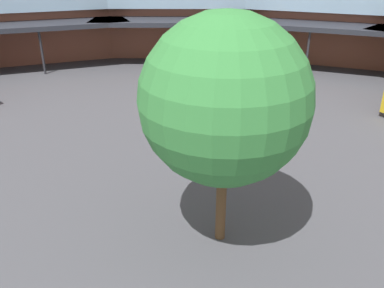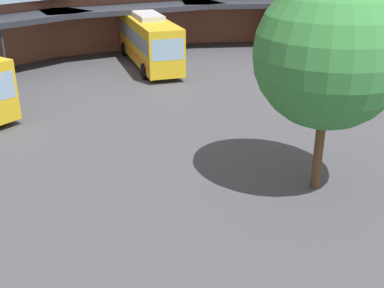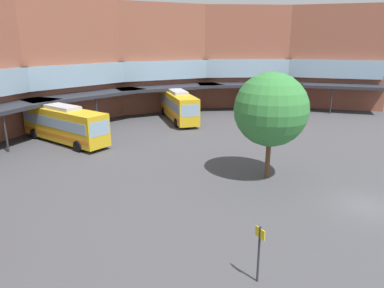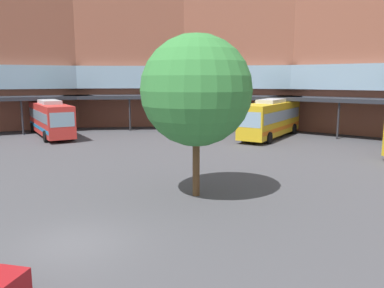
% 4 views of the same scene
% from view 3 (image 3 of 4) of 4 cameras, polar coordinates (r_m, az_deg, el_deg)
% --- Properties ---
extents(ground_plane, '(124.90, 124.90, 0.00)m').
position_cam_3_polar(ground_plane, '(25.59, 26.32, -8.99)').
color(ground_plane, '#47474C').
extents(station_building, '(81.97, 40.14, 15.16)m').
position_cam_3_polar(station_building, '(35.70, -16.83, 11.06)').
color(station_building, '#93543F').
rests_on(station_building, ground).
extents(bus_0, '(9.75, 8.72, 3.94)m').
position_cam_3_polar(bus_0, '(50.98, 12.90, 6.74)').
color(bus_0, red).
rests_on(bus_0, ground).
extents(bus_1, '(9.41, 10.16, 3.94)m').
position_cam_3_polar(bus_1, '(46.65, -2.22, 6.26)').
color(bus_1, gold).
rests_on(bus_1, ground).
extents(bus_3, '(3.54, 11.44, 3.87)m').
position_cam_3_polar(bus_3, '(38.58, -19.90, 3.06)').
color(bus_3, gold).
rests_on(bus_3, ground).
extents(plaza_tree, '(5.49, 5.49, 8.07)m').
position_cam_3_polar(plaza_tree, '(26.75, 12.61, 5.43)').
color(plaza_tree, brown).
rests_on(plaza_tree, ground).
extents(stop_sign_post, '(0.33, 0.54, 2.70)m').
position_cam_3_polar(stop_sign_post, '(16.09, 10.76, -16.22)').
color(stop_sign_post, '#2D2D33').
rests_on(stop_sign_post, ground).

